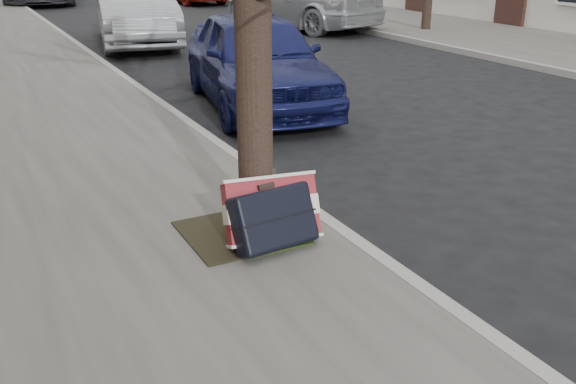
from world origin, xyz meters
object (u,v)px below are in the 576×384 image
suitcase_red (271,210)px  suitcase_navy (273,218)px  car_near_mid (135,11)px  car_near_front (257,59)px

suitcase_red → suitcase_navy: 0.11m
suitcase_navy → car_near_mid: bearing=74.0°
suitcase_red → suitcase_navy: (-0.03, -0.11, -0.02)m
car_near_mid → suitcase_red: bearing=-89.9°
car_near_front → suitcase_red: bearing=-103.2°
car_near_front → car_near_mid: bearing=100.4°
suitcase_red → car_near_mid: car_near_mid is taller
suitcase_navy → car_near_mid: car_near_mid is taller
suitcase_red → suitcase_navy: bearing=-98.4°
suitcase_red → car_near_mid: 11.18m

